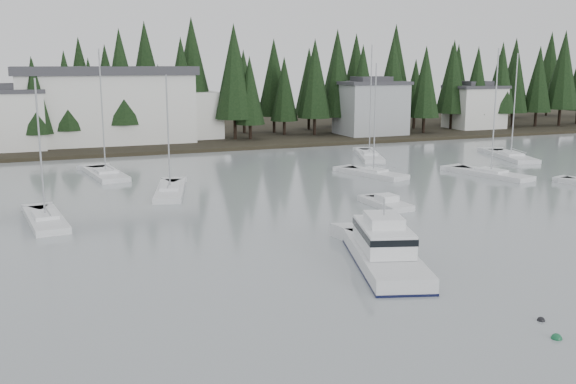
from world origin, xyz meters
The scene contains 17 objects.
far_shore_land centered at (0.00, 97.00, 0.00)m, with size 240.00×54.00×1.00m, color black.
conifer_treeline centered at (0.00, 86.00, 0.00)m, with size 200.00×22.00×20.00m, color black, non-canonical shape.
house_west centered at (-18.00, 79.00, 4.65)m, with size 9.54×7.42×8.75m.
house_east_a centered at (36.00, 78.00, 4.90)m, with size 10.60×8.48×9.25m.
house_east_b centered at (58.00, 80.00, 4.40)m, with size 9.54×7.42×8.25m.
harbor_inn centered at (-2.96, 82.34, 5.78)m, with size 29.50×11.50×10.90m.
cabin_cruiser_center centered at (4.05, 18.17, 0.69)m, with size 6.37×11.24×4.61m.
sailboat_2 centered at (18.63, 45.66, 0.08)m, with size 4.82×8.44×12.44m.
sailboat_3 centered at (41.29, 50.66, 0.06)m, with size 5.80×10.92×13.61m.
sailboat_4 centered at (30.23, 40.82, 0.08)m, with size 4.74×9.58×13.97m.
sailboat_5 centered at (-3.59, 44.24, 0.06)m, with size 4.86×10.02×11.42m.
sailboat_6 centered at (24.75, 57.74, 0.08)m, with size 6.09×10.75×14.67m.
sailboat_8 centered at (-8.16, 55.96, 0.07)m, with size 4.11×9.81×13.90m.
sailboat_9 centered at (-14.63, 36.58, 0.06)m, with size 3.32×8.91×11.38m.
runabout_1 centered at (12.26, 31.95, 0.13)m, with size 2.43×5.24×1.42m.
mooring_buoy_green centered at (5.77, 6.10, 0.00)m, with size 0.48×0.48×0.48m, color #145933.
mooring_buoy_dark centered at (6.61, 7.93, 0.00)m, with size 0.37×0.37×0.37m, color black.
Camera 1 is at (-14.93, -14.04, 11.91)m, focal length 40.00 mm.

